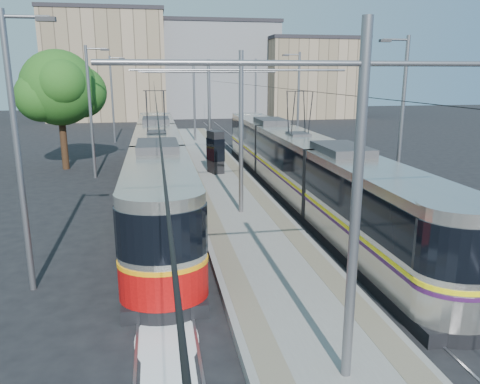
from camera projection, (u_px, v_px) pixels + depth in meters
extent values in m
plane|color=black|center=(291.00, 299.00, 13.55)|extent=(160.00, 160.00, 0.00)
cube|color=gray|center=(216.00, 174.00, 29.74)|extent=(4.00, 50.00, 0.30)
cube|color=gray|center=(193.00, 173.00, 29.45)|extent=(0.70, 50.00, 0.01)
cube|color=gray|center=(238.00, 171.00, 29.95)|extent=(0.70, 50.00, 0.01)
cube|color=gray|center=(147.00, 179.00, 29.03)|extent=(0.07, 70.00, 0.03)
cube|color=gray|center=(170.00, 178.00, 29.27)|extent=(0.07, 70.00, 0.03)
cube|color=gray|center=(260.00, 175.00, 30.27)|extent=(0.07, 70.00, 0.03)
cube|color=gray|center=(281.00, 174.00, 30.52)|extent=(0.07, 70.00, 0.03)
cube|color=silver|center=(169.00, 376.00, 10.07)|extent=(1.20, 5.00, 0.01)
cube|color=black|center=(159.00, 189.00, 25.64)|extent=(2.30, 28.17, 0.40)
cube|color=beige|center=(158.00, 160.00, 25.23)|extent=(2.40, 26.57, 2.90)
cube|color=black|center=(157.00, 151.00, 25.11)|extent=(2.43, 26.57, 1.30)
cube|color=orange|center=(158.00, 167.00, 25.33)|extent=(2.43, 26.57, 0.12)
cube|color=#B50A0A|center=(158.00, 176.00, 25.45)|extent=(2.42, 26.57, 1.10)
cube|color=#2D2D30|center=(156.00, 130.00, 24.84)|extent=(1.68, 3.00, 0.30)
cube|color=black|center=(296.00, 193.00, 24.87)|extent=(2.30, 28.72, 0.40)
cube|color=beige|center=(297.00, 162.00, 24.47)|extent=(2.40, 27.12, 2.90)
cube|color=black|center=(298.00, 153.00, 24.35)|extent=(2.43, 27.12, 1.30)
cube|color=yellow|center=(297.00, 170.00, 24.57)|extent=(2.43, 27.12, 0.12)
cube|color=#3C1447|center=(297.00, 173.00, 24.60)|extent=(2.43, 27.12, 0.10)
cube|color=#2D2D30|center=(298.00, 132.00, 24.08)|extent=(1.68, 3.00, 0.30)
cylinder|color=slate|center=(356.00, 212.00, 8.81)|extent=(0.20, 0.20, 7.00)
cylinder|color=slate|center=(365.00, 63.00, 8.15)|extent=(9.20, 0.10, 0.10)
cylinder|color=slate|center=(241.00, 134.00, 20.26)|extent=(0.20, 0.20, 7.00)
cylinder|color=slate|center=(241.00, 70.00, 19.60)|extent=(9.20, 0.10, 0.10)
cylinder|color=slate|center=(209.00, 113.00, 31.71)|extent=(0.20, 0.20, 7.00)
cylinder|color=slate|center=(209.00, 72.00, 31.05)|extent=(9.20, 0.10, 0.10)
cylinder|color=slate|center=(194.00, 103.00, 43.16)|extent=(0.20, 0.20, 7.00)
cylinder|color=slate|center=(194.00, 72.00, 42.50)|extent=(9.20, 0.10, 0.10)
cylinder|color=black|center=(154.00, 88.00, 27.80)|extent=(0.02, 70.00, 0.02)
cylinder|color=black|center=(272.00, 87.00, 29.04)|extent=(0.02, 70.00, 0.02)
cylinder|color=slate|center=(18.00, 159.00, 13.19)|extent=(0.18, 0.18, 8.00)
cube|color=#2D2D30|center=(46.00, 19.00, 12.46)|extent=(0.50, 0.22, 0.12)
cylinder|color=slate|center=(91.00, 114.00, 28.46)|extent=(0.18, 0.18, 8.00)
cube|color=#2D2D30|center=(105.00, 50.00, 27.73)|extent=(0.50, 0.22, 0.12)
cylinder|color=slate|center=(112.00, 100.00, 43.73)|extent=(0.18, 0.18, 8.00)
cube|color=#2D2D30|center=(122.00, 59.00, 43.00)|extent=(0.50, 0.22, 0.12)
cylinder|color=slate|center=(401.00, 126.00, 21.50)|extent=(0.18, 0.18, 8.00)
cube|color=#2D2D30|center=(385.00, 41.00, 20.40)|extent=(0.50, 0.22, 0.12)
cylinder|color=slate|center=(298.00, 105.00, 36.77)|extent=(0.18, 0.18, 8.00)
cube|color=#2D2D30|center=(286.00, 55.00, 35.67)|extent=(0.50, 0.22, 0.12)
cylinder|color=slate|center=(256.00, 96.00, 52.04)|extent=(0.18, 0.18, 8.00)
cube|color=#2D2D30|center=(246.00, 61.00, 50.94)|extent=(0.50, 0.22, 0.12)
cube|color=black|center=(215.00, 152.00, 29.19)|extent=(0.99, 1.30, 2.63)
cube|color=black|center=(215.00, 149.00, 29.15)|extent=(1.05, 1.35, 1.37)
cylinder|color=#382314|center=(64.00, 145.00, 31.80)|extent=(0.45, 0.45, 3.30)
sphere|color=#264F16|center=(59.00, 88.00, 30.87)|extent=(4.95, 4.95, 4.95)
sphere|color=#264F16|center=(81.00, 92.00, 31.95)|extent=(3.50, 3.50, 3.50)
cube|color=gray|center=(108.00, 68.00, 67.30)|extent=(16.00, 12.00, 14.61)
cube|color=#262328|center=(104.00, 12.00, 65.46)|extent=(16.32, 12.24, 0.50)
cube|color=slate|center=(215.00, 71.00, 74.00)|extent=(18.00, 14.00, 13.63)
cube|color=#262328|center=(214.00, 24.00, 72.28)|extent=(18.36, 14.28, 0.50)
cube|color=gray|center=(311.00, 80.00, 70.99)|extent=(14.00, 10.00, 11.17)
cube|color=#262328|center=(313.00, 39.00, 69.57)|extent=(14.28, 10.20, 0.50)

